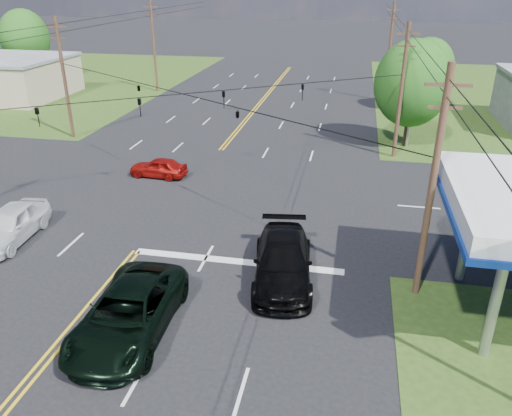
% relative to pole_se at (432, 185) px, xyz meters
% --- Properties ---
extents(ground, '(280.00, 280.00, 0.00)m').
position_rel_pole_se_xyz_m(ground, '(-13.00, 9.00, -4.92)').
color(ground, black).
rests_on(ground, ground).
extents(grass_nw, '(46.00, 48.00, 0.03)m').
position_rel_pole_se_xyz_m(grass_nw, '(-48.00, 41.00, -4.92)').
color(grass_nw, '#274616').
rests_on(grass_nw, ground).
extents(stop_bar, '(10.00, 0.50, 0.02)m').
position_rel_pole_se_xyz_m(stop_bar, '(-8.00, 1.00, -4.92)').
color(stop_bar, silver).
rests_on(stop_bar, ground).
extents(pole_se, '(1.60, 0.28, 9.50)m').
position_rel_pole_se_xyz_m(pole_se, '(0.00, 0.00, 0.00)').
color(pole_se, '#442E1C').
rests_on(pole_se, ground).
extents(pole_nw, '(1.60, 0.28, 9.50)m').
position_rel_pole_se_xyz_m(pole_nw, '(-26.00, 18.00, 0.00)').
color(pole_nw, '#442E1C').
rests_on(pole_nw, ground).
extents(pole_ne, '(1.60, 0.28, 9.50)m').
position_rel_pole_se_xyz_m(pole_ne, '(0.00, 18.00, 0.00)').
color(pole_ne, '#442E1C').
rests_on(pole_ne, ground).
extents(pole_left_far, '(1.60, 0.28, 10.00)m').
position_rel_pole_se_xyz_m(pole_left_far, '(-26.00, 37.00, 0.25)').
color(pole_left_far, '#442E1C').
rests_on(pole_left_far, ground).
extents(pole_right_far, '(1.60, 0.28, 10.00)m').
position_rel_pole_se_xyz_m(pole_right_far, '(0.00, 37.00, 0.25)').
color(pole_right_far, '#442E1C').
rests_on(pole_right_far, ground).
extents(span_wire_signals, '(26.00, 18.00, 1.13)m').
position_rel_pole_se_xyz_m(span_wire_signals, '(-13.00, 9.00, 1.08)').
color(span_wire_signals, black).
rests_on(span_wire_signals, ground).
extents(power_lines, '(26.04, 100.00, 0.64)m').
position_rel_pole_se_xyz_m(power_lines, '(-13.00, 7.00, 3.68)').
color(power_lines, black).
rests_on(power_lines, ground).
extents(tree_right_a, '(5.70, 5.70, 8.18)m').
position_rel_pole_se_xyz_m(tree_right_a, '(1.00, 21.00, -0.05)').
color(tree_right_a, '#442E1C').
rests_on(tree_right_a, ground).
extents(tree_right_b, '(4.94, 4.94, 7.09)m').
position_rel_pole_se_xyz_m(tree_right_b, '(3.50, 33.00, -0.70)').
color(tree_right_b, '#442E1C').
rests_on(tree_right_b, ground).
extents(tree_far_l, '(6.08, 6.08, 8.72)m').
position_rel_pole_se_xyz_m(tree_far_l, '(-45.00, 41.00, 0.28)').
color(tree_far_l, '#442E1C').
rests_on(tree_far_l, ground).
extents(pickup_dkgreen, '(3.09, 6.46, 1.78)m').
position_rel_pole_se_xyz_m(pickup_dkgreen, '(-10.72, -4.79, -4.03)').
color(pickup_dkgreen, black).
rests_on(pickup_dkgreen, ground).
extents(suv_black, '(3.27, 6.41, 1.78)m').
position_rel_pole_se_xyz_m(suv_black, '(-5.68, -0.02, -4.02)').
color(suv_black, black).
rests_on(suv_black, ground).
extents(pickup_white, '(2.40, 5.24, 1.74)m').
position_rel_pole_se_xyz_m(pickup_white, '(-19.64, 0.91, -4.04)').
color(pickup_white, silver).
rests_on(pickup_white, ground).
extents(sedan_red, '(3.89, 1.77, 1.30)m').
position_rel_pole_se_xyz_m(sedan_red, '(-15.63, 10.76, -4.27)').
color(sedan_red, '#9A0F0B').
rests_on(sedan_red, ground).
extents(polesign_ne, '(2.00, 0.44, 7.22)m').
position_rel_pole_se_xyz_m(polesign_ne, '(1.12, 20.69, 0.59)').
color(polesign_ne, '#A5A5AA').
rests_on(polesign_ne, ground).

